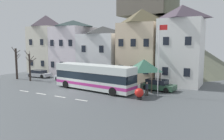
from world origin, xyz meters
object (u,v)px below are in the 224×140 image
parked_car_02 (39,74)px  townhouse_00 (47,44)px  bare_tree_01 (30,66)px  parked_car_00 (67,77)px  public_bench (152,83)px  transit_bus (94,77)px  townhouse_01 (74,48)px  bus_shelter (144,65)px  flagpole (159,56)px  bare_tree_00 (16,63)px  townhouse_03 (141,46)px  pedestrian_01 (147,89)px  pedestrian_00 (142,87)px  parked_car_01 (158,85)px  harbour_buoy (139,93)px  hilltop_castle (147,39)px  townhouse_02 (103,52)px  townhouse_04 (181,46)px

parked_car_02 → townhouse_00: bearing=116.5°
parked_car_02 → bare_tree_01: 4.10m
parked_car_00 → public_bench: bearing=-162.0°
transit_bus → townhouse_01: bearing=144.9°
bus_shelter → flagpole: (2.76, -2.55, 1.46)m
townhouse_01 → bare_tree_00: bearing=-119.9°
parked_car_02 → townhouse_03: bearing=12.9°
parked_car_02 → pedestrian_01: pedestrian_01 is taller
townhouse_00 → parked_car_02: size_ratio=2.67×
pedestrian_00 → bare_tree_00: 22.48m
public_bench → bare_tree_01: size_ratio=0.31×
parked_car_01 → harbour_buoy: bearing=-86.6°
public_bench → parked_car_01: bearing=-53.3°
townhouse_00 → parked_car_01: bearing=-11.5°
townhouse_03 → bus_shelter: (2.77, -5.86, -2.46)m
transit_bus → parked_car_02: transit_bus is taller
townhouse_01 → hilltop_castle: (8.44, 16.60, 1.92)m
parked_car_02 → pedestrian_01: 21.76m
townhouse_00 → bare_tree_01: townhouse_00 is taller
townhouse_02 → transit_bus: townhouse_02 is taller
townhouse_03 → hilltop_castle: hilltop_castle is taller
townhouse_00 → townhouse_03: townhouse_00 is taller
townhouse_01 → parked_car_02: (-3.34, -5.56, -4.49)m
townhouse_01 → hilltop_castle: size_ratio=0.26×
townhouse_03 → transit_bus: townhouse_03 is taller
townhouse_04 → pedestrian_00: townhouse_04 is taller
parked_car_00 → flagpole: bearing=179.2°
townhouse_01 → parked_car_02: 7.89m
transit_bus → pedestrian_01: bearing=10.0°
townhouse_04 → public_bench: (-3.00, -3.01, -5.14)m
townhouse_00 → townhouse_01: 6.26m
parked_car_01 → pedestrian_00: 3.29m
bus_shelter → bare_tree_01: bare_tree_01 is taller
townhouse_02 → flagpole: bearing=-33.9°
parked_car_01 → public_bench: (-1.37, 1.83, -0.21)m
townhouse_02 → bare_tree_00: size_ratio=1.64×
hilltop_castle → public_bench: hilltop_castle is taller
transit_bus → pedestrian_00: transit_bus is taller
transit_bus → townhouse_00: bearing=158.7°
townhouse_04 → harbour_buoy: size_ratio=9.13×
hilltop_castle → pedestrian_01: 28.26m
townhouse_03 → flagpole: (5.53, -8.41, -1.01)m
flagpole → parked_car_01: bearing=108.1°
townhouse_04 → hilltop_castle: hilltop_castle is taller
transit_bus → townhouse_03: bearing=80.2°
pedestrian_00 → public_bench: 4.99m
townhouse_04 → parked_car_02: size_ratio=2.62×
townhouse_02 → flagpole: townhouse_02 is taller
parked_car_00 → parked_car_02: parked_car_02 is taller
townhouse_03 → public_bench: size_ratio=7.42×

